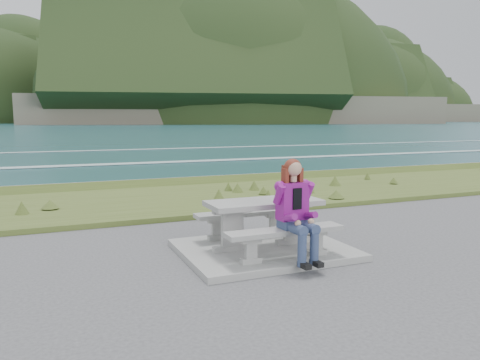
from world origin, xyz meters
The scene contains 9 objects.
concrete_slab centered at (0.00, 0.00, 0.05)m, with size 2.60×2.10×0.10m, color gray.
picnic_table centered at (0.00, 0.00, 0.68)m, with size 1.80×0.75×0.75m.
bench_landward centered at (0.00, -0.70, 0.45)m, with size 1.80×0.35×0.45m.
bench_seaward centered at (0.00, 0.70, 0.45)m, with size 1.80×0.35×0.45m.
grass_verge centered at (0.00, 5.00, 0.00)m, with size 160.00×4.50×0.22m, color #425620.
shore_drop centered at (0.00, 7.90, 0.00)m, with size 160.00×0.80×2.20m, color #6F6153.
ocean centered at (0.00, 25.09, -1.74)m, with size 1600.00×1600.00×0.09m.
headland_range centered at (190.28, 398.26, 9.94)m, with size 729.83×363.95×209.00m.
seated_woman centered at (0.13, -0.84, 0.64)m, with size 0.44×0.75×1.46m.
Camera 1 is at (-3.15, -6.52, 2.13)m, focal length 35.00 mm.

